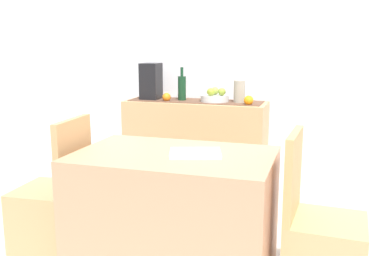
% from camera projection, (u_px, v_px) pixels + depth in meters
% --- Properties ---
extents(ground_plane, '(6.40, 6.40, 0.02)m').
position_uv_depth(ground_plane, '(185.00, 239.00, 3.02)').
color(ground_plane, beige).
rests_on(ground_plane, ground).
extents(room_wall_rear, '(6.40, 0.06, 2.70)m').
position_uv_depth(room_wall_rear, '(225.00, 42.00, 3.86)').
color(room_wall_rear, silver).
rests_on(room_wall_rear, ground).
extents(sideboard_console, '(1.24, 0.42, 0.84)m').
position_uv_depth(sideboard_console, '(195.00, 148.00, 3.86)').
color(sideboard_console, tan).
rests_on(sideboard_console, ground).
extents(table_runner, '(1.17, 0.32, 0.01)m').
position_uv_depth(table_runner, '(196.00, 101.00, 3.78)').
color(table_runner, brown).
rests_on(table_runner, sideboard_console).
extents(fruit_bowl, '(0.24, 0.24, 0.06)m').
position_uv_depth(fruit_bowl, '(215.00, 98.00, 3.72)').
color(fruit_bowl, silver).
rests_on(fruit_bowl, table_runner).
extents(apple_front, '(0.07, 0.07, 0.07)m').
position_uv_depth(apple_front, '(215.00, 91.00, 3.73)').
color(apple_front, '#9AAC43').
rests_on(apple_front, fruit_bowl).
extents(apple_left, '(0.07, 0.07, 0.07)m').
position_uv_depth(apple_left, '(211.00, 92.00, 3.65)').
color(apple_left, '#92A72F').
rests_on(apple_left, fruit_bowl).
extents(apple_right, '(0.07, 0.07, 0.07)m').
position_uv_depth(apple_right, '(222.00, 92.00, 3.65)').
color(apple_right, olive).
rests_on(apple_right, fruit_bowl).
extents(wine_bottle, '(0.07, 0.07, 0.30)m').
position_uv_depth(wine_bottle, '(182.00, 88.00, 3.79)').
color(wine_bottle, '#143820').
rests_on(wine_bottle, sideboard_console).
extents(coffee_maker, '(0.16, 0.18, 0.33)m').
position_uv_depth(coffee_maker, '(151.00, 81.00, 3.87)').
color(coffee_maker, black).
rests_on(coffee_maker, sideboard_console).
extents(ceramic_vase, '(0.10, 0.10, 0.19)m').
position_uv_depth(ceramic_vase, '(239.00, 92.00, 3.64)').
color(ceramic_vase, '#9D9785').
rests_on(ceramic_vase, sideboard_console).
extents(orange_loose_near_bowl, '(0.07, 0.07, 0.07)m').
position_uv_depth(orange_loose_near_bowl, '(167.00, 97.00, 3.77)').
color(orange_loose_near_bowl, orange).
rests_on(orange_loose_near_bowl, sideboard_console).
extents(orange_loose_far, '(0.08, 0.08, 0.08)m').
position_uv_depth(orange_loose_far, '(249.00, 100.00, 3.54)').
color(orange_loose_far, orange).
rests_on(orange_loose_far, sideboard_console).
extents(dining_table, '(1.11, 0.71, 0.74)m').
position_uv_depth(dining_table, '(174.00, 216.00, 2.47)').
color(dining_table, tan).
rests_on(dining_table, ground).
extents(open_book, '(0.33, 0.28, 0.02)m').
position_uv_depth(open_book, '(195.00, 153.00, 2.37)').
color(open_book, white).
rests_on(open_book, dining_table).
extents(chair_near_window, '(0.42, 0.42, 0.90)m').
position_uv_depth(chair_near_window, '(53.00, 216.00, 2.73)').
color(chair_near_window, tan).
rests_on(chair_near_window, ground).
extents(chair_by_corner, '(0.42, 0.42, 0.90)m').
position_uv_depth(chair_by_corner, '(321.00, 252.00, 2.26)').
color(chair_by_corner, tan).
rests_on(chair_by_corner, ground).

